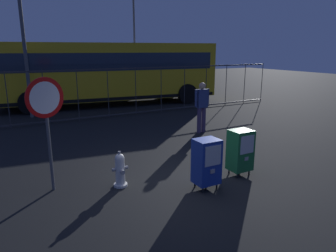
% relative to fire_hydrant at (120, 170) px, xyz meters
% --- Properties ---
extents(ground_plane, '(60.00, 60.00, 0.00)m').
position_rel_fire_hydrant_xyz_m(ground_plane, '(1.25, -0.39, -0.35)').
color(ground_plane, black).
extents(fire_hydrant, '(0.33, 0.31, 0.75)m').
position_rel_fire_hydrant_xyz_m(fire_hydrant, '(0.00, 0.00, 0.00)').
color(fire_hydrant, silver).
rests_on(fire_hydrant, ground_plane).
extents(newspaper_box_primary, '(0.48, 0.42, 1.02)m').
position_rel_fire_hydrant_xyz_m(newspaper_box_primary, '(2.53, -0.70, 0.22)').
color(newspaper_box_primary, black).
rests_on(newspaper_box_primary, ground_plane).
extents(newspaper_box_secondary, '(0.48, 0.42, 1.02)m').
position_rel_fire_hydrant_xyz_m(newspaper_box_secondary, '(1.47, -0.91, 0.22)').
color(newspaper_box_secondary, black).
rests_on(newspaper_box_secondary, ground_plane).
extents(stop_sign, '(0.71, 0.31, 2.23)m').
position_rel_fire_hydrant_xyz_m(stop_sign, '(-1.23, 0.47, 1.25)').
color(stop_sign, '#4C4F54').
rests_on(stop_sign, ground_plane).
extents(pedestrian, '(0.55, 0.22, 1.67)m').
position_rel_fire_hydrant_xyz_m(pedestrian, '(3.83, 2.66, 0.60)').
color(pedestrian, '#382D51').
rests_on(pedestrian, ground_plane).
extents(fence_barrier, '(18.03, 0.04, 2.00)m').
position_rel_fire_hydrant_xyz_m(fence_barrier, '(1.25, 6.36, 0.67)').
color(fence_barrier, '#2D2D33').
rests_on(fence_barrier, ground_plane).
extents(bus_near, '(10.73, 3.82, 3.00)m').
position_rel_fire_hydrant_xyz_m(bus_near, '(2.94, 9.36, 1.36)').
color(bus_near, gold).
rests_on(bus_near, ground_plane).
extents(bus_far, '(10.63, 3.28, 3.00)m').
position_rel_fire_hydrant_xyz_m(bus_far, '(2.44, 14.07, 1.36)').
color(bus_far, beige).
rests_on(bus_far, ground_plane).
extents(street_light_near_left, '(0.32, 0.32, 7.24)m').
position_rel_fire_hydrant_xyz_m(street_light_near_left, '(-0.91, 7.93, 3.83)').
color(street_light_near_left, '#4C4F54').
rests_on(street_light_near_left, ground_plane).
extents(street_light_far_left, '(0.32, 0.32, 7.36)m').
position_rel_fire_hydrant_xyz_m(street_light_far_left, '(7.20, 16.27, 3.90)').
color(street_light_far_left, '#4C4F54').
rests_on(street_light_far_left, ground_plane).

